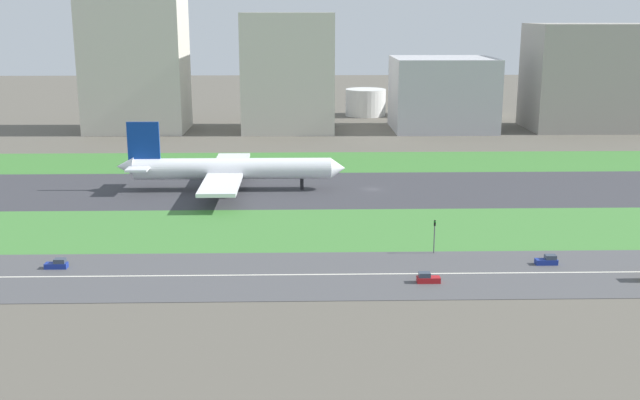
{
  "coord_description": "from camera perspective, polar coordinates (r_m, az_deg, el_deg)",
  "views": [
    {
      "loc": [
        -20.27,
        -214.05,
        50.14
      ],
      "look_at": [
        -15.96,
        -36.5,
        6.0
      ],
      "focal_mm": 42.92,
      "sensor_mm": 36.0,
      "label": 1
    }
  ],
  "objects": [
    {
      "name": "car_1",
      "position": [
        161.71,
        -19.0,
        -4.55
      ],
      "size": [
        4.4,
        1.8,
        2.0
      ],
      "color": "navy",
      "rests_on": "highway"
    },
    {
      "name": "car_0",
      "position": [
        161.93,
        16.59,
        -4.34
      ],
      "size": [
        4.4,
        1.8,
        2.0
      ],
      "color": "navy",
      "rests_on": "highway"
    },
    {
      "name": "car_2",
      "position": [
        146.6,
        8.01,
        -5.8
      ],
      "size": [
        4.4,
        1.8,
        2.0
      ],
      "rotation": [
        0.0,
        0.0,
        3.14
      ],
      "color": "#B2191E",
      "rests_on": "highway"
    },
    {
      "name": "grass_median_north",
      "position": [
        260.71,
        3.1,
        2.86
      ],
      "size": [
        280.0,
        36.0,
        0.1
      ],
      "primitive_type": "cube",
      "color": "#3D7A33",
      "rests_on": "ground_plane"
    },
    {
      "name": "fuel_tank_centre",
      "position": [
        380.19,
        7.64,
        7.3
      ],
      "size": [
        18.64,
        18.64,
        13.77
      ],
      "primitive_type": "cylinder",
      "color": "silver",
      "rests_on": "ground_plane"
    },
    {
      "name": "highway_centerline",
      "position": [
        151.03,
        6.43,
        -5.48
      ],
      "size": [
        266.0,
        0.5,
        0.01
      ],
      "primitive_type": "cube",
      "color": "silver",
      "rests_on": "highway"
    },
    {
      "name": "office_tower",
      "position": [
        335.42,
        9.12,
        7.83
      ],
      "size": [
        42.7,
        37.33,
        30.68
      ],
      "primitive_type": "cube",
      "color": "#B2B2B7",
      "rests_on": "ground_plane"
    },
    {
      "name": "highway",
      "position": [
        151.05,
        6.43,
        -5.5
      ],
      "size": [
        280.0,
        28.0,
        0.1
      ],
      "primitive_type": "cube",
      "color": "#4C4C4F",
      "rests_on": "ground_plane"
    },
    {
      "name": "ground_plane",
      "position": [
        220.78,
        3.91,
        0.8
      ],
      "size": [
        800.0,
        800.0,
        0.0
      ],
      "primitive_type": "plane",
      "color": "#5B564C"
    },
    {
      "name": "cargo_warehouse",
      "position": [
        351.85,
        19.5,
        8.64
      ],
      "size": [
        52.51,
        34.08,
        44.75
      ],
      "primitive_type": "cube",
      "color": "#9E998E",
      "rests_on": "ground_plane"
    },
    {
      "name": "runway",
      "position": [
        220.77,
        3.91,
        0.81
      ],
      "size": [
        280.0,
        46.0,
        0.1
      ],
      "primitive_type": "cube",
      "color": "#38383D",
      "rests_on": "ground_plane"
    },
    {
      "name": "hangar_building",
      "position": [
        329.09,
        -2.4,
        9.5
      ],
      "size": [
        38.34,
        35.07,
        49.33
      ],
      "primitive_type": "cube",
      "color": "beige",
      "rests_on": "ground_plane"
    },
    {
      "name": "airliner",
      "position": [
        219.54,
        -6.94,
        2.32
      ],
      "size": [
        65.0,
        56.0,
        19.7
      ],
      "color": "white",
      "rests_on": "runway"
    },
    {
      "name": "fuel_tank_west",
      "position": [
        376.91,
        3.42,
        7.28
      ],
      "size": [
        19.59,
        19.59,
        12.93
      ],
      "primitive_type": "cylinder",
      "color": "silver",
      "rests_on": "ground_plane"
    },
    {
      "name": "fuel_tank_east",
      "position": [
        384.8,
        11.44,
        7.5
      ],
      "size": [
        18.92,
        18.92,
        17.39
      ],
      "primitive_type": "cylinder",
      "color": "silver",
      "rests_on": "ground_plane"
    },
    {
      "name": "traffic_light",
      "position": [
        163.13,
        8.53,
        -2.53
      ],
      "size": [
        0.36,
        0.5,
        7.2
      ],
      "color": "#4C4C51",
      "rests_on": "highway"
    },
    {
      "name": "terminal_building",
      "position": [
        336.12,
        -13.56,
        9.77
      ],
      "size": [
        41.3,
        32.17,
        55.67
      ],
      "primitive_type": "cube",
      "color": "beige",
      "rests_on": "ground_plane"
    },
    {
      "name": "grass_median_south",
      "position": [
        181.29,
        5.09,
        -2.14
      ],
      "size": [
        280.0,
        36.0,
        0.1
      ],
      "primitive_type": "cube",
      "color": "#427F38",
      "rests_on": "ground_plane"
    }
  ]
}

